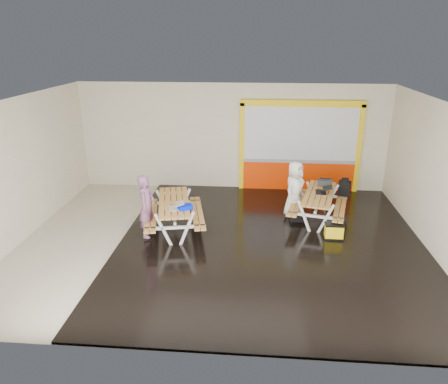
# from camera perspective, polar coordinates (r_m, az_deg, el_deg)

# --- Properties ---
(room) EXTENTS (10.02, 8.02, 3.52)m
(room) POSITION_cam_1_polar(r_m,az_deg,el_deg) (9.95, -0.43, 2.25)
(room) COLOR beige
(room) RESTS_ON ground
(deck) EXTENTS (7.50, 7.98, 0.05)m
(deck) POSITION_cam_1_polar(r_m,az_deg,el_deg) (10.59, 6.39, -6.85)
(deck) COLOR black
(deck) RESTS_ON room
(kiosk) EXTENTS (3.88, 0.16, 3.00)m
(kiosk) POSITION_cam_1_polar(r_m,az_deg,el_deg) (13.84, 10.23, 5.82)
(kiosk) COLOR #EE3400
(kiosk) RESTS_ON room
(picnic_table_left) EXTENTS (1.90, 2.44, 0.87)m
(picnic_table_left) POSITION_cam_1_polar(r_m,az_deg,el_deg) (10.95, -6.81, -2.25)
(picnic_table_left) COLOR #B9823D
(picnic_table_left) RESTS_ON deck
(picnic_table_right) EXTENTS (1.88, 2.39, 0.85)m
(picnic_table_right) POSITION_cam_1_polar(r_m,az_deg,el_deg) (11.78, 12.79, -1.05)
(picnic_table_right) COLOR #B9823D
(picnic_table_right) RESTS_ON deck
(person_left) EXTENTS (0.44, 0.62, 1.60)m
(person_left) POSITION_cam_1_polar(r_m,az_deg,el_deg) (10.56, -10.47, -1.90)
(person_left) COLOR #7F4E72
(person_left) RESTS_ON deck
(person_right) EXTENTS (0.83, 0.92, 1.58)m
(person_right) POSITION_cam_1_polar(r_m,az_deg,el_deg) (11.79, 9.56, 0.42)
(person_right) COLOR white
(person_right) RESTS_ON deck
(laptop_left) EXTENTS (0.43, 0.41, 0.15)m
(laptop_left) POSITION_cam_1_polar(r_m,az_deg,el_deg) (10.40, -6.53, -1.97)
(laptop_left) COLOR silver
(laptop_left) RESTS_ON picnic_table_left
(laptop_right) EXTENTS (0.47, 0.42, 0.18)m
(laptop_right) POSITION_cam_1_polar(r_m,az_deg,el_deg) (11.76, 13.36, 0.20)
(laptop_right) COLOR black
(laptop_right) RESTS_ON picnic_table_right
(blue_pouch) EXTENTS (0.41, 0.37, 0.10)m
(blue_pouch) POSITION_cam_1_polar(r_m,az_deg,el_deg) (10.35, -5.33, -2.05)
(blue_pouch) COLOR #001AED
(blue_pouch) RESTS_ON picnic_table_left
(toolbox) EXTENTS (0.43, 0.26, 0.23)m
(toolbox) POSITION_cam_1_polar(r_m,az_deg,el_deg) (12.30, 13.57, 1.25)
(toolbox) COLOR black
(toolbox) RESTS_ON picnic_table_right
(backpack) EXTENTS (0.38, 0.32, 0.55)m
(backpack) POSITION_cam_1_polar(r_m,az_deg,el_deg) (12.57, 16.08, 0.58)
(backpack) COLOR black
(backpack) RESTS_ON picnic_table_right
(dark_case) EXTENTS (0.44, 0.33, 0.16)m
(dark_case) POSITION_cam_1_polar(r_m,az_deg,el_deg) (11.85, 10.01, -3.41)
(dark_case) COLOR black
(dark_case) RESTS_ON deck
(fluke_bag) EXTENTS (0.47, 0.30, 0.40)m
(fluke_bag) POSITION_cam_1_polar(r_m,az_deg,el_deg) (10.95, 14.72, -5.20)
(fluke_bag) COLOR black
(fluke_bag) RESTS_ON deck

